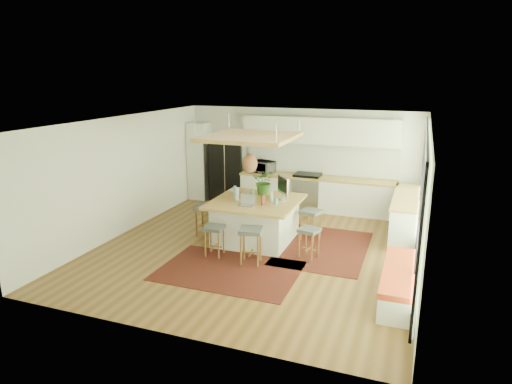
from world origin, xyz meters
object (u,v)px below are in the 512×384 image
at_px(fridge, 226,169).
at_px(stool_right_back, 311,224).
at_px(island, 256,220).
at_px(stool_left_side, 206,221).
at_px(laptop, 246,200).
at_px(microwave, 264,165).
at_px(island_plant, 264,184).
at_px(monitor, 283,188).
at_px(stool_near_right, 251,247).
at_px(stool_near_left, 214,239).
at_px(stool_right_front, 309,242).

xyz_separation_m(fridge, stool_right_back, (3.08, -2.30, -0.57)).
distance_m(fridge, island, 3.41).
bearing_deg(stool_left_side, island, 4.90).
xyz_separation_m(laptop, microwave, (-0.74, 3.21, 0.07)).
relative_size(stool_right_back, stool_left_side, 0.97).
bearing_deg(laptop, microwave, 102.64).
relative_size(laptop, island_plant, 0.58).
distance_m(island, microwave, 2.95).
bearing_deg(stool_right_back, monitor, -160.95).
xyz_separation_m(stool_near_right, island_plant, (-0.35, 1.79, 0.80)).
distance_m(stool_near_left, laptop, 1.05).
relative_size(fridge, island, 1.01).
height_order(island, stool_near_right, island).
bearing_deg(island_plant, stool_left_side, -150.77).
distance_m(island, laptop, 0.74).
relative_size(fridge, monitor, 3.30).
relative_size(island, monitor, 3.27).
relative_size(fridge, stool_right_front, 2.94).
relative_size(stool_near_left, laptop, 1.86).
xyz_separation_m(stool_near_right, laptop, (-0.40, 0.78, 0.70)).
bearing_deg(fridge, island, -73.30).
relative_size(microwave, island_plant, 1.01).
bearing_deg(stool_near_left, stool_right_front, 16.21).
xyz_separation_m(monitor, microwave, (-1.33, 2.50, -0.07)).
relative_size(stool_near_left, microwave, 1.08).
height_order(fridge, stool_left_side, fridge).
xyz_separation_m(stool_near_right, monitor, (0.19, 1.48, 0.83)).
distance_m(island, stool_right_front, 1.47).
bearing_deg(stool_left_side, stool_right_back, 13.72).
relative_size(stool_right_front, stool_right_back, 0.92).
bearing_deg(stool_near_right, laptop, 117.38).
relative_size(stool_right_front, island_plant, 1.08).
height_order(stool_near_left, microwave, microwave).
height_order(stool_near_left, stool_left_side, stool_left_side).
bearing_deg(monitor, stool_near_left, -75.45).
bearing_deg(stool_right_front, stool_right_back, 101.67).
height_order(stool_right_back, microwave, microwave).
bearing_deg(microwave, fridge, -159.04).
xyz_separation_m(laptop, island_plant, (0.06, 1.01, 0.11)).
xyz_separation_m(stool_near_right, stool_right_back, (0.78, 1.69, 0.00)).
relative_size(stool_right_back, microwave, 1.17).
bearing_deg(stool_right_front, island, 156.94).
xyz_separation_m(stool_right_front, microwave, (-2.14, 3.33, 0.77)).
height_order(stool_near_left, laptop, laptop).
distance_m(stool_near_right, stool_left_side, 1.90).
bearing_deg(stool_near_right, stool_right_front, 33.27).
distance_m(microwave, island_plant, 2.34).
height_order(stool_near_right, laptop, laptop).
bearing_deg(island, stool_left_side, -175.10).
relative_size(stool_near_right, stool_right_front, 1.15).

